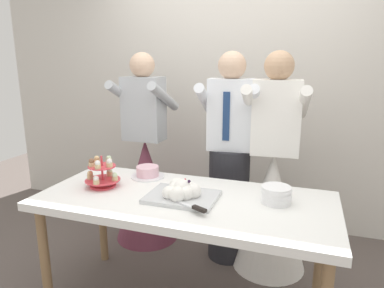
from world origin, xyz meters
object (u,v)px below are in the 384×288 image
round_cake (148,172)px  person_bride (272,196)px  plate_stack (276,195)px  person_groom (229,170)px  dessert_table (185,208)px  cupcake_stand (102,174)px  main_cake_tray (182,192)px  person_guest (146,177)px

round_cake → person_bride: person_bride is taller
plate_stack → person_groom: person_groom is taller
dessert_table → cupcake_stand: cupcake_stand is taller
cupcake_stand → main_cake_tray: 0.57m
round_cake → person_bride: size_ratio=0.14×
plate_stack → person_groom: size_ratio=0.11×
round_cake → person_bride: bearing=25.2°
plate_stack → round_cake: size_ratio=0.75×
person_bride → main_cake_tray: bearing=-123.9°
person_bride → person_guest: 1.12m
cupcake_stand → person_bride: person_bride is taller
main_cake_tray → plate_stack: (0.54, 0.13, 0.01)m
main_cake_tray → person_bride: person_bride is taller
dessert_table → plate_stack: 0.56m
round_cake → person_groom: person_groom is taller
main_cake_tray → person_groom: (0.13, 0.73, -0.07)m
person_bride → dessert_table: bearing=-124.8°
dessert_table → main_cake_tray: main_cake_tray is taller
person_groom → person_bride: bearing=-5.5°
cupcake_stand → person_groom: (0.70, 0.70, -0.12)m
round_cake → person_guest: size_ratio=0.14×
dessert_table → round_cake: round_cake is taller
person_groom → dessert_table: bearing=-99.9°
round_cake → cupcake_stand: bearing=-125.8°
dessert_table → plate_stack: size_ratio=10.06×
person_guest → cupcake_stand: bearing=-84.5°
cupcake_stand → round_cake: bearing=54.2°
person_guest → person_bride: bearing=-5.7°
plate_stack → cupcake_stand: bearing=-175.0°
dessert_table → person_groom: bearing=80.1°
cupcake_stand → main_cake_tray: bearing=-2.8°
main_cake_tray → round_cake: 0.48m
plate_stack → person_groom: 0.74m
main_cake_tray → person_guest: bearing=128.7°
plate_stack → person_guest: bearing=150.2°
plate_stack → dessert_table: bearing=-170.0°
person_bride → person_guest: (-1.11, 0.11, 0.00)m
main_cake_tray → person_groom: size_ratio=0.25×
plate_stack → round_cake: bearing=169.2°
plate_stack → main_cake_tray: bearing=-167.0°
main_cake_tray → round_cake: main_cake_tray is taller
round_cake → plate_stack: bearing=-10.8°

